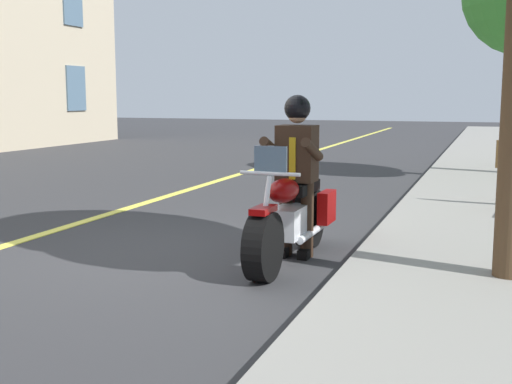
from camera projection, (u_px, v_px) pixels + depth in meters
The scene contains 4 objects.
ground_plane at pixel (169, 255), 7.15m from camera, with size 80.00×80.00×0.00m, color #333335.
lane_center_stripe at pixel (20, 241), 7.82m from camera, with size 60.00×0.16×0.01m, color #E5DB4C.
motorcycle_main at pixel (291, 218), 6.89m from camera, with size 2.21×0.60×1.26m.
rider_main at pixel (297, 161), 6.98m from camera, with size 0.62×0.55×1.74m.
Camera 1 is at (6.23, 3.27, 1.73)m, focal length 45.90 mm.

